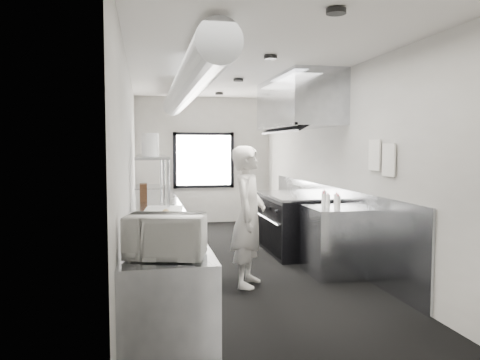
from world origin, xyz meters
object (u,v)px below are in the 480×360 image
range (293,223)px  deli_tub_a (149,236)px  cutting_board (164,209)px  knife_block (143,192)px  bottle_station (333,241)px  squeeze_bottle_a (338,203)px  pass_shelf (151,157)px  exhaust_hood (297,103)px  far_work_table (153,208)px  plate_stack_b (151,145)px  deli_tub_b (148,230)px  squeeze_bottle_d (324,200)px  squeeze_bottle_c (328,201)px  prep_counter (158,245)px  plate_stack_d (152,144)px  squeeze_bottle_e (324,198)px  squeeze_bottle_b (336,202)px  microwave (166,236)px  plate_stack_c (150,144)px  small_plate (166,217)px  plate_stack_a (150,146)px  line_cook (249,216)px

range → deli_tub_a: (-2.31, -3.31, 0.49)m
cutting_board → knife_block: knife_block is taller
bottle_station → squeeze_bottle_a: size_ratio=5.06×
pass_shelf → squeeze_bottle_a: pass_shelf is taller
exhaust_hood → far_work_table: (-2.25, 2.50, -1.94)m
bottle_station → plate_stack_b: 3.06m
deli_tub_b → squeeze_bottle_d: 2.95m
squeeze_bottle_d → squeeze_bottle_c: bearing=-96.5°
prep_counter → plate_stack_d: plate_stack_d is taller
range → squeeze_bottle_e: size_ratio=8.48×
knife_block → squeeze_bottle_c: bearing=-28.6°
prep_counter → squeeze_bottle_b: bearing=-9.6°
cutting_board → plate_stack_d: 2.36m
far_work_table → plate_stack_d: plate_stack_d is taller
exhaust_hood → range: exhaust_hood is taller
bottle_station → cutting_board: 2.27m
microwave → squeeze_bottle_b: (2.27, 2.29, -0.06)m
far_work_table → squeeze_bottle_d: bearing=-58.9°
pass_shelf → deli_tub_a: pass_shelf is taller
prep_counter → squeeze_bottle_d: size_ratio=35.85×
bottle_station → squeeze_bottle_a: bearing=-99.1°
pass_shelf → squeeze_bottle_b: 3.03m
cutting_board → squeeze_bottle_c: (2.13, -0.19, 0.08)m
far_work_table → squeeze_bottle_a: 4.76m
exhaust_hood → prep_counter: 3.20m
plate_stack_c → squeeze_bottle_b: bearing=-43.7°
small_plate → knife_block: knife_block is taller
pass_shelf → microwave: size_ratio=5.78×
prep_counter → knife_block: size_ratio=23.41×
pass_shelf → exhaust_hood: bearing=-7.5°
plate_stack_d → squeeze_bottle_b: size_ratio=1.84×
bottle_station → deli_tub_b: size_ratio=6.42×
plate_stack_d → squeeze_bottle_c: size_ratio=2.08×
prep_counter → far_work_table: size_ratio=5.00×
pass_shelf → far_work_table: 2.45m
plate_stack_a → far_work_table: bearing=88.6°
exhaust_hood → squeeze_bottle_c: 2.00m
plate_stack_a → squeeze_bottle_a: bearing=-29.4°
squeeze_bottle_d → bottle_station: bearing=-71.1°
deli_tub_a → small_plate: (0.20, 1.44, -0.05)m
microwave → plate_stack_d: plate_stack_d is taller
bottle_station → prep_counter: bearing=175.0°
bottle_station → line_cook: size_ratio=0.53×
deli_tub_b → plate_stack_a: (0.06, 2.64, 0.76)m
squeeze_bottle_c → squeeze_bottle_d: bearing=83.5°
knife_block → squeeze_bottle_d: bearing=-24.3°
range → exhaust_hood: bearing=-0.0°
prep_counter → cutting_board: (0.08, -0.03, 0.46)m
cutting_board → squeeze_bottle_d: squeeze_bottle_d is taller
squeeze_bottle_a → deli_tub_b: bearing=-150.8°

